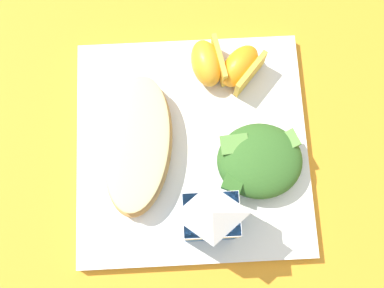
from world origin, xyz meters
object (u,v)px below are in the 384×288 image
white_plate (192,147)px  orange_wedge_middle (208,63)px  green_salad_pile (260,161)px  orange_wedge_front (241,67)px  cheesy_pizza_bread (138,144)px  milk_carton (210,217)px

white_plate → orange_wedge_middle: (-0.02, -0.10, 0.03)m
orange_wedge_middle → white_plate: bearing=76.2°
green_salad_pile → orange_wedge_front: 0.12m
orange_wedge_front → orange_wedge_middle: size_ratio=1.05×
green_salad_pile → orange_wedge_middle: same height
cheesy_pizza_bread → milk_carton: 0.13m
green_salad_pile → milk_carton: bearing=46.2°
cheesy_pizza_bread → orange_wedge_middle: (-0.09, -0.10, 0.00)m
green_salad_pile → orange_wedge_front: same height
white_plate → cheesy_pizza_bread: (0.06, -0.00, 0.03)m
white_plate → orange_wedge_middle: bearing=-103.8°
green_salad_pile → orange_wedge_middle: size_ratio=1.52×
cheesy_pizza_bread → milk_carton: bearing=130.2°
white_plate → green_salad_pile: green_salad_pile is taller
milk_carton → orange_wedge_front: 0.19m
cheesy_pizza_bread → green_salad_pile: bearing=169.0°
milk_carton → orange_wedge_front: bearing=-105.2°
cheesy_pizza_bread → orange_wedge_middle: 0.13m
green_salad_pile → orange_wedge_front: (0.01, -0.12, -0.00)m
white_plate → milk_carton: size_ratio=2.55×
white_plate → milk_carton: (-0.01, 0.09, 0.07)m
white_plate → orange_wedge_middle: orange_wedge_middle is taller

